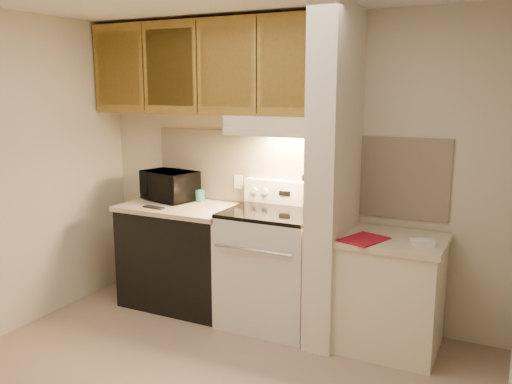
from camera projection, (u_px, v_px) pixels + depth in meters
The scene contains 46 objects.
wall_back at pixel (290, 168), 4.57m from camera, with size 3.60×0.02×2.50m, color beige.
backsplash at pixel (289, 170), 4.56m from camera, with size 2.60×0.02×0.63m, color white.
range_body at pixel (272, 269), 4.42m from camera, with size 0.76×0.65×0.92m, color silver.
oven_window at pixel (255, 277), 4.13m from camera, with size 0.50×0.01×0.30m, color black.
oven_handle at pixel (252, 250), 4.05m from camera, with size 0.02×0.02×0.65m, color silver.
cooktop at pixel (272, 213), 4.33m from camera, with size 0.74×0.64×0.03m, color black.
range_backguard at pixel (287, 193), 4.56m from camera, with size 0.76×0.08×0.20m, color silver.
range_display at pixel (285, 194), 4.52m from camera, with size 0.10×0.01×0.04m, color black.
range_knob_left_outer at pixel (254, 191), 4.64m from camera, with size 0.05×0.05×0.02m, color silver.
range_knob_left_inner at pixel (265, 192), 4.59m from camera, with size 0.05×0.05×0.02m, color silver.
range_knob_right_inner at pixel (305, 195), 4.44m from camera, with size 0.05×0.05×0.02m, color silver.
range_knob_right_outer at pixel (316, 197), 4.39m from camera, with size 0.05×0.05×0.02m, color silver.
dishwasher_front at pixel (183, 257), 4.81m from camera, with size 1.00×0.63×0.87m, color black.
left_countertop at pixel (181, 207), 4.73m from camera, with size 1.04×0.67×0.04m, color beige.
spoon_rest at pixel (154, 207), 4.61m from camera, with size 0.20×0.06×0.01m, color black.
teal_jar at pixel (199, 195), 4.89m from camera, with size 0.10×0.10×0.11m, color #296B64.
outlet at pixel (238, 182), 4.79m from camera, with size 0.08×0.01×0.12m, color beige.
microwave at pixel (169, 186), 4.92m from camera, with size 0.48×0.33×0.27m, color black.
partition_pillar at pixel (334, 179), 4.04m from camera, with size 0.22×0.70×2.50m, color silver.
pillar_trim at pixel (320, 171), 4.08m from camera, with size 0.01×0.70×0.04m, color olive.
knife_strip at pixel (317, 169), 4.04m from camera, with size 0.02×0.42×0.04m, color black.
knife_blade_a at pixel (308, 186), 3.93m from camera, with size 0.01×0.04×0.16m, color silver.
knife_handle_a at pixel (307, 166), 3.88m from camera, with size 0.02×0.02×0.10m, color black.
knife_blade_b at pixel (312, 185), 4.00m from camera, with size 0.01×0.04×0.18m, color silver.
knife_handle_b at pixel (312, 164), 3.97m from camera, with size 0.02×0.02×0.10m, color black.
knife_blade_c at pixel (315, 185), 4.06m from camera, with size 0.01×0.04×0.20m, color silver.
knife_handle_c at pixel (315, 163), 4.02m from camera, with size 0.02×0.02×0.10m, color black.
knife_blade_d at pixel (318, 181), 4.12m from camera, with size 0.01×0.04×0.16m, color silver.
knife_handle_d at pixel (319, 161), 4.10m from camera, with size 0.02×0.02×0.10m, color black.
knife_blade_e at pixel (322, 181), 4.20m from camera, with size 0.01×0.04×0.18m, color silver.
knife_handle_e at pixel (323, 160), 4.18m from camera, with size 0.02×0.02×0.10m, color black.
oven_mitt at pixel (325, 180), 4.25m from camera, with size 0.03×0.10×0.24m, color gray.
right_cab_base at pixel (391, 296), 4.00m from camera, with size 0.70×0.60×0.81m, color beige.
right_countertop at pixel (394, 241), 3.92m from camera, with size 0.74×0.64×0.04m, color beige.
red_folder at pixel (364, 239), 3.86m from camera, with size 0.25×0.33×0.01m, color maroon.
white_box at pixel (423, 243), 3.73m from camera, with size 0.15×0.10×0.04m, color white.
range_hood at pixel (279, 125), 4.31m from camera, with size 0.78×0.44×0.15m, color beige.
hood_lip at pixel (268, 133), 4.13m from camera, with size 0.78×0.04×0.06m, color beige.
upper_cabinets at pixel (207, 68), 4.56m from camera, with size 2.18×0.33×0.77m, color olive.
cab_door_a at pixel (119, 68), 4.78m from camera, with size 0.46×0.01×0.63m, color olive.
cab_gap_a at pixel (143, 68), 4.66m from camera, with size 0.01×0.01×0.73m, color black.
cab_door_b at pixel (169, 67), 4.54m from camera, with size 0.46×0.01×0.63m, color olive.
cab_gap_b at pixel (197, 67), 4.42m from camera, with size 0.01×0.01×0.73m, color black.
cab_door_c at pixel (226, 66), 4.30m from camera, with size 0.46×0.01×0.63m, color olive.
cab_gap_c at pixel (257, 66), 4.18m from camera, with size 0.01×0.01×0.73m, color black.
cab_door_d at pixel (289, 65), 4.06m from camera, with size 0.46×0.01×0.63m, color olive.
Camera 1 is at (1.76, -2.68, 1.92)m, focal length 38.00 mm.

